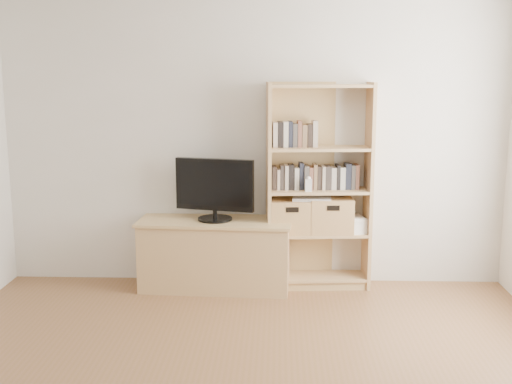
{
  "coord_description": "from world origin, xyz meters",
  "views": [
    {
      "loc": [
        0.22,
        -3.22,
        1.93
      ],
      "look_at": [
        0.04,
        1.9,
        0.95
      ],
      "focal_mm": 45.0,
      "sensor_mm": 36.0,
      "label": 1
    }
  ],
  "objects_px": {
    "television": "(215,189)",
    "basket_right": "(331,215)",
    "tv_stand": "(216,255)",
    "basket_left": "(291,216)",
    "bookshelf": "(319,187)",
    "laptop": "(312,198)",
    "baby_monitor": "(309,185)"
  },
  "relations": [
    {
      "from": "television",
      "to": "baby_monitor",
      "type": "xyz_separation_m",
      "value": [
        0.82,
        -0.03,
        0.04
      ]
    },
    {
      "from": "laptop",
      "to": "baby_monitor",
      "type": "bearing_deg",
      "value": -108.39
    },
    {
      "from": "basket_left",
      "to": "laptop",
      "type": "bearing_deg",
      "value": -3.27
    },
    {
      "from": "bookshelf",
      "to": "television",
      "type": "relative_size",
      "value": 2.59
    },
    {
      "from": "bookshelf",
      "to": "television",
      "type": "height_order",
      "value": "bookshelf"
    },
    {
      "from": "tv_stand",
      "to": "television",
      "type": "height_order",
      "value": "television"
    },
    {
      "from": "tv_stand",
      "to": "laptop",
      "type": "distance_m",
      "value": 1.0
    },
    {
      "from": "tv_stand",
      "to": "basket_left",
      "type": "bearing_deg",
      "value": 8.43
    },
    {
      "from": "basket_right",
      "to": "basket_left",
      "type": "bearing_deg",
      "value": -179.17
    },
    {
      "from": "bookshelf",
      "to": "baby_monitor",
      "type": "bearing_deg",
      "value": -135.0
    },
    {
      "from": "tv_stand",
      "to": "television",
      "type": "xyz_separation_m",
      "value": [
        0.0,
        0.0,
        0.6
      ]
    },
    {
      "from": "tv_stand",
      "to": "baby_monitor",
      "type": "xyz_separation_m",
      "value": [
        0.82,
        -0.03,
        0.65
      ]
    },
    {
      "from": "tv_stand",
      "to": "basket_left",
      "type": "height_order",
      "value": "basket_left"
    },
    {
      "from": "baby_monitor",
      "to": "basket_right",
      "type": "bearing_deg",
      "value": 30.83
    },
    {
      "from": "television",
      "to": "baby_monitor",
      "type": "height_order",
      "value": "television"
    },
    {
      "from": "bookshelf",
      "to": "baby_monitor",
      "type": "distance_m",
      "value": 0.15
    },
    {
      "from": "bookshelf",
      "to": "laptop",
      "type": "relative_size",
      "value": 5.47
    },
    {
      "from": "television",
      "to": "basket_right",
      "type": "bearing_deg",
      "value": 18.14
    },
    {
      "from": "basket_right",
      "to": "laptop",
      "type": "distance_m",
      "value": 0.23
    },
    {
      "from": "baby_monitor",
      "to": "basket_left",
      "type": "bearing_deg",
      "value": 152.33
    },
    {
      "from": "bookshelf",
      "to": "tv_stand",
      "type": "bearing_deg",
      "value": -179.24
    },
    {
      "from": "bookshelf",
      "to": "laptop",
      "type": "distance_m",
      "value": 0.11
    },
    {
      "from": "baby_monitor",
      "to": "basket_right",
      "type": "distance_m",
      "value": 0.37
    },
    {
      "from": "television",
      "to": "basket_right",
      "type": "distance_m",
      "value": 1.05
    },
    {
      "from": "bookshelf",
      "to": "baby_monitor",
      "type": "relative_size",
      "value": 16.75
    },
    {
      "from": "basket_right",
      "to": "laptop",
      "type": "bearing_deg",
      "value": -175.24
    },
    {
      "from": "television",
      "to": "baby_monitor",
      "type": "distance_m",
      "value": 0.82
    },
    {
      "from": "basket_left",
      "to": "baby_monitor",
      "type": "bearing_deg",
      "value": -33.81
    },
    {
      "from": "baby_monitor",
      "to": "basket_left",
      "type": "relative_size",
      "value": 0.3
    },
    {
      "from": "tv_stand",
      "to": "bookshelf",
      "type": "distance_m",
      "value": 1.1
    },
    {
      "from": "baby_monitor",
      "to": "television",
      "type": "bearing_deg",
      "value": -179.78
    },
    {
      "from": "bookshelf",
      "to": "basket_left",
      "type": "relative_size",
      "value": 5.08
    }
  ]
}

